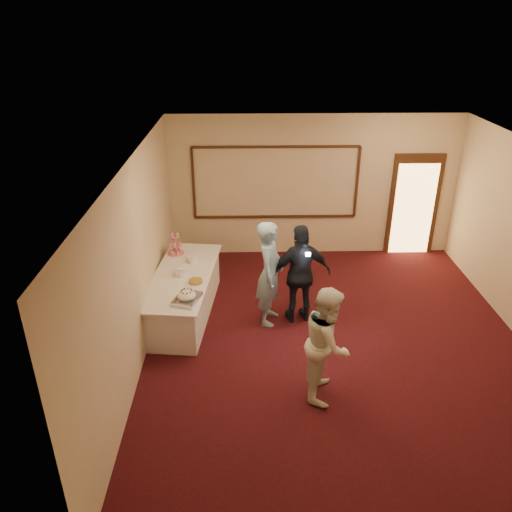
{
  "coord_description": "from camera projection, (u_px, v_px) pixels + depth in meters",
  "views": [
    {
      "loc": [
        -1.43,
        -6.46,
        4.77
      ],
      "look_at": [
        -1.26,
        0.94,
        1.15
      ],
      "focal_mm": 35.0,
      "sensor_mm": 36.0,
      "label": 1
    }
  ],
  "objects": [
    {
      "name": "doorway",
      "position": [
        414.0,
        206.0,
        10.6
      ],
      "size": [
        1.05,
        0.07,
        2.2
      ],
      "color": "#391D11",
      "rests_on": "floor"
    },
    {
      "name": "tart",
      "position": [
        196.0,
        282.0,
        8.19
      ],
      "size": [
        0.27,
        0.27,
        0.05
      ],
      "color": "white",
      "rests_on": "buffet_table"
    },
    {
      "name": "camera_flash",
      "position": [
        308.0,
        254.0,
        7.83
      ],
      "size": [
        0.08,
        0.05,
        0.05
      ],
      "primitive_type": "cube",
      "rotation": [
        0.0,
        0.0,
        -0.18
      ],
      "color": "white",
      "rests_on": "guest"
    },
    {
      "name": "room_walls",
      "position": [
        347.0,
        229.0,
        7.04
      ],
      "size": [
        6.04,
        7.04,
        3.02
      ],
      "color": "beige",
      "rests_on": "floor"
    },
    {
      "name": "cupcake_stand",
      "position": [
        176.0,
        245.0,
        9.14
      ],
      "size": [
        0.31,
        0.31,
        0.46
      ],
      "color": "#F15D8A",
      "rests_on": "buffet_table"
    },
    {
      "name": "woman",
      "position": [
        328.0,
        343.0,
        6.64
      ],
      "size": [
        0.78,
        0.92,
        1.64
      ],
      "primitive_type": "imported",
      "rotation": [
        0.0,
        0.0,
        1.35
      ],
      "color": "white",
      "rests_on": "floor"
    },
    {
      "name": "plate_stack_a",
      "position": [
        181.0,
        271.0,
        8.4
      ],
      "size": [
        0.2,
        0.2,
        0.16
      ],
      "color": "white",
      "rests_on": "buffet_table"
    },
    {
      "name": "man",
      "position": [
        270.0,
        273.0,
        8.21
      ],
      "size": [
        0.58,
        0.75,
        1.82
      ],
      "primitive_type": "imported",
      "rotation": [
        0.0,
        0.0,
        1.34
      ],
      "color": "#80ACC7",
      "rests_on": "floor"
    },
    {
      "name": "pavlova_tray",
      "position": [
        187.0,
        297.0,
        7.66
      ],
      "size": [
        0.46,
        0.55,
        0.18
      ],
      "color": "#AAAEB1",
      "rests_on": "buffet_table"
    },
    {
      "name": "buffet_table",
      "position": [
        184.0,
        294.0,
        8.63
      ],
      "size": [
        1.24,
        2.61,
        0.77
      ],
      "color": "silver",
      "rests_on": "floor"
    },
    {
      "name": "floor",
      "position": [
        336.0,
        346.0,
        7.93
      ],
      "size": [
        7.0,
        7.0,
        0.0
      ],
      "primitive_type": "plane",
      "color": "black",
      "rests_on": "ground"
    },
    {
      "name": "wall_molding",
      "position": [
        276.0,
        183.0,
        10.33
      ],
      "size": [
        3.45,
        0.04,
        1.55
      ],
      "color": "#391D11",
      "rests_on": "room_walls"
    },
    {
      "name": "plate_stack_b",
      "position": [
        193.0,
        259.0,
        8.84
      ],
      "size": [
        0.18,
        0.18,
        0.15
      ],
      "color": "white",
      "rests_on": "buffet_table"
    },
    {
      "name": "guest",
      "position": [
        301.0,
        274.0,
        8.26
      ],
      "size": [
        1.08,
        0.6,
        1.74
      ],
      "primitive_type": "imported",
      "rotation": [
        0.0,
        0.0,
        3.32
      ],
      "color": "black",
      "rests_on": "floor"
    }
  ]
}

